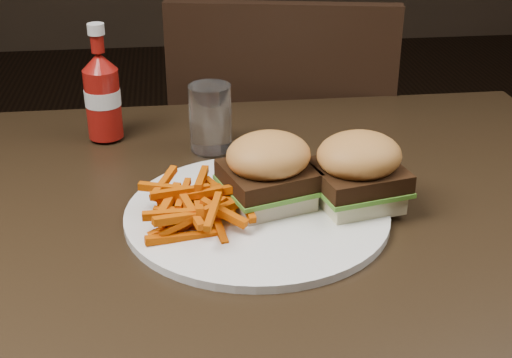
{
  "coord_description": "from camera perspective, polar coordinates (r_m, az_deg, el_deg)",
  "views": [
    {
      "loc": [
        -0.02,
        -0.82,
        1.2
      ],
      "look_at": [
        0.08,
        -0.02,
        0.8
      ],
      "focal_mm": 50.0,
      "sensor_mm": 36.0,
      "label": 1
    }
  ],
  "objects": [
    {
      "name": "tumbler",
      "position": [
        1.08,
        -3.67,
        4.94
      ],
      "size": [
        0.08,
        0.08,
        0.1
      ],
      "primitive_type": "cylinder",
      "rotation": [
        0.0,
        0.0,
        -0.32
      ],
      "color": "white",
      "rests_on": "dining_table"
    },
    {
      "name": "chair_far",
      "position": [
        1.68,
        2.15,
        -0.98
      ],
      "size": [
        0.53,
        0.53,
        0.04
      ],
      "primitive_type": "cube",
      "rotation": [
        0.0,
        0.0,
        2.94
      ],
      "color": "black",
      "rests_on": "ground"
    },
    {
      "name": "fries_pile",
      "position": [
        0.88,
        -4.64,
        -1.85
      ],
      "size": [
        0.12,
        0.12,
        0.05
      ],
      "primitive_type": null,
      "rotation": [
        0.0,
        0.0,
        0.0
      ],
      "color": "#C94300",
      "rests_on": "plate"
    },
    {
      "name": "plate",
      "position": [
        0.91,
        0.08,
        -2.82
      ],
      "size": [
        0.34,
        0.34,
        0.01
      ],
      "primitive_type": "cylinder",
      "color": "white",
      "rests_on": "dining_table"
    },
    {
      "name": "sandwich_half_a",
      "position": [
        0.92,
        0.98,
        -1.35
      ],
      "size": [
        0.12,
        0.12,
        0.03
      ],
      "primitive_type": "cube",
      "rotation": [
        0.0,
        0.0,
        0.3
      ],
      "color": "beige",
      "rests_on": "plate"
    },
    {
      "name": "sandwich_half_b",
      "position": [
        0.93,
        8.04,
        -1.32
      ],
      "size": [
        0.11,
        0.11,
        0.03
      ],
      "primitive_type": "cube",
      "rotation": [
        0.0,
        0.0,
        0.21
      ],
      "color": "beige",
      "rests_on": "plate"
    },
    {
      "name": "dining_table",
      "position": [
        0.94,
        -4.73,
        -3.61
      ],
      "size": [
        1.2,
        0.8,
        0.04
      ],
      "primitive_type": "cube",
      "color": "black",
      "rests_on": "ground"
    },
    {
      "name": "ketchup_bottle",
      "position": [
        1.14,
        -12.12,
        5.91
      ],
      "size": [
        0.07,
        0.07,
        0.11
      ],
      "primitive_type": "cylinder",
      "rotation": [
        0.0,
        0.0,
        -0.25
      ],
      "color": "maroon",
      "rests_on": "dining_table"
    }
  ]
}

